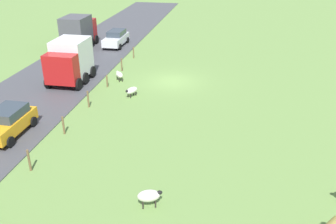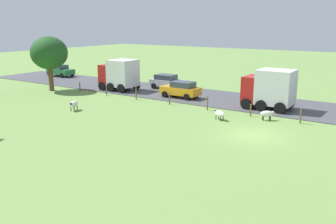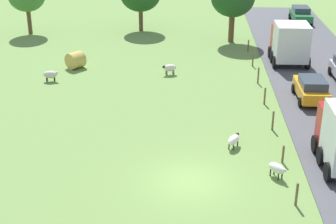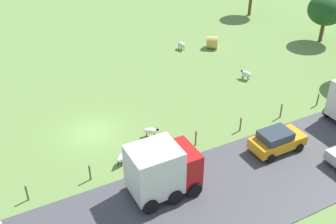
{
  "view_description": "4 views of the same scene",
  "coord_description": "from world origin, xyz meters",
  "views": [
    {
      "loc": [
        -4.86,
        28.0,
        10.78
      ],
      "look_at": [
        -1.16,
        8.17,
        1.11
      ],
      "focal_mm": 38.72,
      "sensor_mm": 36.0,
      "label": 1
    },
    {
      "loc": [
        -23.08,
        -8.64,
        7.41
      ],
      "look_at": [
        -1.67,
        5.8,
        1.18
      ],
      "focal_mm": 39.73,
      "sensor_mm": 36.0,
      "label": 2
    },
    {
      "loc": [
        0.1,
        -21.67,
        13.38
      ],
      "look_at": [
        -1.31,
        5.6,
        1.26
      ],
      "focal_mm": 54.45,
      "sensor_mm": 36.0,
      "label": 3
    },
    {
      "loc": [
        24.78,
        -6.59,
        17.72
      ],
      "look_at": [
        1.83,
        5.51,
        1.29
      ],
      "focal_mm": 43.24,
      "sensor_mm": 36.0,
      "label": 4
    }
  ],
  "objects": [
    {
      "name": "fence_post_4",
      "position": [
        4.93,
        10.09,
        0.58
      ],
      "size": [
        0.12,
        0.12,
        1.17
      ],
      "primitive_type": "cylinder",
      "color": "brown",
      "rests_on": "ground_plane"
    },
    {
      "name": "car_2",
      "position": [
        8.12,
        10.82,
        0.9
      ],
      "size": [
        2.03,
        3.95,
        1.63
      ],
      "color": "orange",
      "rests_on": "road_strip"
    },
    {
      "name": "fence_post_5",
      "position": [
        4.93,
        14.04,
        0.62
      ],
      "size": [
        0.12,
        0.12,
        1.24
      ],
      "primitive_type": "cylinder",
      "color": "brown",
      "rests_on": "ground_plane"
    },
    {
      "name": "sheep_2",
      "position": [
        4.39,
        0.63,
        0.52
      ],
      "size": [
        0.98,
        1.08,
        0.77
      ],
      "color": "silver",
      "rests_on": "ground_plane"
    },
    {
      "name": "truck_1",
      "position": [
        7.92,
        18.77,
        1.84
      ],
      "size": [
        2.88,
        3.92,
        3.39
      ],
      "color": "#B21919",
      "rests_on": "road_strip"
    },
    {
      "name": "sheep_3",
      "position": [
        -1.69,
        15.6,
        0.56
      ],
      "size": [
        1.17,
        0.85,
        0.83
      ],
      "color": "silver",
      "rests_on": "ground_plane"
    },
    {
      "name": "fence_post_1",
      "position": [
        4.93,
        -1.79,
        0.59
      ],
      "size": [
        0.12,
        0.12,
        1.17
      ],
      "primitive_type": "cylinder",
      "color": "brown",
      "rests_on": "ground_plane"
    },
    {
      "name": "ground_plane",
      "position": [
        0.0,
        0.0,
        0.0
      ],
      "size": [
        160.0,
        160.0,
        0.0
      ],
      "primitive_type": "plane",
      "color": "#6B8E47"
    },
    {
      "name": "car_1",
      "position": [
        11.51,
        32.93,
        0.89
      ],
      "size": [
        2.06,
        3.92,
        1.59
      ],
      "color": "#237238",
      "rests_on": "road_strip"
    },
    {
      "name": "sheep_0",
      "position": [
        -10.52,
        13.67,
        0.53
      ],
      "size": [
        1.15,
        0.64,
        0.82
      ],
      "color": "beige",
      "rests_on": "ground_plane"
    },
    {
      "name": "fence_post_2",
      "position": [
        4.93,
        2.17,
        0.5
      ],
      "size": [
        0.12,
        0.12,
        1.0
      ],
      "primitive_type": "cylinder",
      "color": "brown",
      "rests_on": "ground_plane"
    },
    {
      "name": "hay_bale_0",
      "position": [
        -9.31,
        16.81,
        0.66
      ],
      "size": [
        1.76,
        1.74,
        1.31
      ],
      "primitive_type": "cylinder",
      "rotation": [
        1.57,
        0.0,
        2.47
      ],
      "color": "tan",
      "rests_on": "ground_plane"
    },
    {
      "name": "fence_post_3",
      "position": [
        4.93,
        6.13,
        0.61
      ],
      "size": [
        0.12,
        0.12,
        1.22
      ],
      "primitive_type": "cylinder",
      "color": "brown",
      "rests_on": "ground_plane"
    },
    {
      "name": "sheep_1",
      "position": [
        2.45,
        3.74,
        0.49
      ],
      "size": [
        0.92,
        1.19,
        0.73
      ],
      "color": "white",
      "rests_on": "ground_plane"
    },
    {
      "name": "fence_post_6",
      "position": [
        4.93,
        18.0,
        0.56
      ],
      "size": [
        0.12,
        0.12,
        1.12
      ],
      "primitive_type": "cylinder",
      "color": "brown",
      "rests_on": "ground_plane"
    },
    {
      "name": "fence_post_7",
      "position": [
        4.93,
        21.96,
        0.53
      ],
      "size": [
        0.12,
        0.12,
        1.06
      ],
      "primitive_type": "cylinder",
      "color": "brown",
      "rests_on": "ground_plane"
    }
  ]
}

